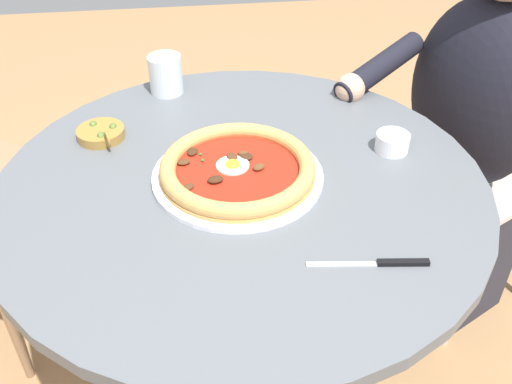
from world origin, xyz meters
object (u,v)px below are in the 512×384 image
object	(u,v)px
pizza_on_plate	(238,170)
ramekin_capers	(392,142)
cafe_chair_diner	(496,137)
olive_pan	(101,133)
diner_person	(459,159)
steak_knife	(386,263)
water_glass	(166,77)
dining_table	(243,244)

from	to	relation	value
pizza_on_plate	ramekin_capers	size ratio (longest dim) A/B	4.79
pizza_on_plate	cafe_chair_diner	distance (m)	0.87
olive_pan	diner_person	xyz separation A→B (m)	(-0.14, 0.89, -0.24)
olive_pan	cafe_chair_diner	bearing A→B (deg)	101.05
steak_knife	diner_person	world-z (taller)	diner_person
steak_knife	ramekin_capers	xyz separation A→B (m)	(-0.32, 0.11, 0.02)
olive_pan	water_glass	bearing A→B (deg)	143.73
steak_knife	cafe_chair_diner	xyz separation A→B (m)	(-0.64, 0.55, -0.21)
olive_pan	diner_person	size ratio (longest dim) A/B	0.11
water_glass	diner_person	bearing A→B (deg)	86.06
cafe_chair_diner	dining_table	bearing A→B (deg)	-62.88
cafe_chair_diner	pizza_on_plate	bearing A→B (deg)	-63.39
dining_table	water_glass	xyz separation A→B (m)	(-0.37, -0.14, 0.21)
pizza_on_plate	ramekin_capers	world-z (taller)	pizza_on_plate
water_glass	ramekin_capers	xyz separation A→B (m)	(0.31, 0.45, -0.02)
water_glass	olive_pan	world-z (taller)	water_glass
dining_table	diner_person	bearing A→B (deg)	117.27
pizza_on_plate	olive_pan	world-z (taller)	olive_pan
olive_pan	cafe_chair_diner	xyz separation A→B (m)	(-0.20, 1.02, -0.22)
pizza_on_plate	water_glass	xyz separation A→B (m)	(-0.37, -0.13, 0.02)
olive_pan	cafe_chair_diner	distance (m)	1.06
diner_person	cafe_chair_diner	world-z (taller)	diner_person
diner_person	cafe_chair_diner	xyz separation A→B (m)	(-0.06, 0.13, 0.02)
pizza_on_plate	cafe_chair_diner	xyz separation A→B (m)	(-0.38, 0.75, -0.23)
water_glass	steak_knife	xyz separation A→B (m)	(0.63, 0.34, -0.04)
water_glass	cafe_chair_diner	size ratio (longest dim) A/B	0.10
dining_table	diner_person	world-z (taller)	diner_person
olive_pan	cafe_chair_diner	size ratio (longest dim) A/B	0.14
dining_table	steak_knife	xyz separation A→B (m)	(0.26, 0.20, 0.17)
pizza_on_plate	olive_pan	bearing A→B (deg)	-123.77
dining_table	steak_knife	size ratio (longest dim) A/B	4.79
cafe_chair_diner	water_glass	bearing A→B (deg)	-89.24
pizza_on_plate	olive_pan	distance (m)	0.32
ramekin_capers	water_glass	bearing A→B (deg)	-124.88
diner_person	ramekin_capers	bearing A→B (deg)	-49.80
steak_knife	cafe_chair_diner	world-z (taller)	cafe_chair_diner
pizza_on_plate	dining_table	bearing A→B (deg)	50.96
diner_person	cafe_chair_diner	size ratio (longest dim) A/B	1.28
olive_pan	dining_table	bearing A→B (deg)	56.09
ramekin_capers	cafe_chair_diner	world-z (taller)	cafe_chair_diner
ramekin_capers	cafe_chair_diner	size ratio (longest dim) A/B	0.08
olive_pan	diner_person	bearing A→B (deg)	98.65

